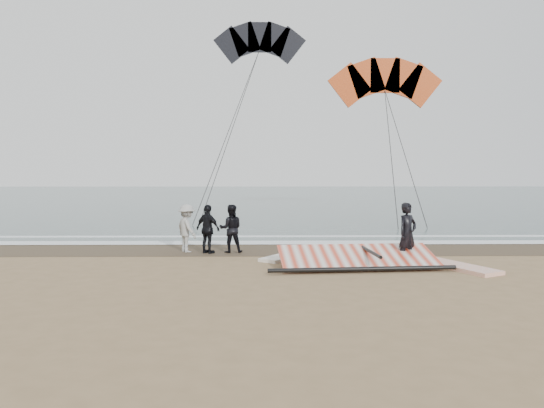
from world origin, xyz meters
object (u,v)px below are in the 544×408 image
Objects in this scene: board_cream at (288,256)px; sail_rig at (355,259)px; man_main at (407,233)px; board_white at (455,266)px.

sail_rig is (1.73, -1.48, 0.15)m from board_cream.
man_main is 3.54m from board_cream.
board_cream is 0.47× the size of sail_rig.
board_cream is (-4.40, 1.70, -0.00)m from board_white.
man_main is at bearing 16.27° from board_cream.
board_white is (1.15, -0.55, -0.81)m from man_main.
man_main is 1.69m from sail_rig.
man_main is 0.35× the size of sail_rig.
sail_rig is (-1.52, -0.34, -0.66)m from man_main.
man_main reaches higher than board_white.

